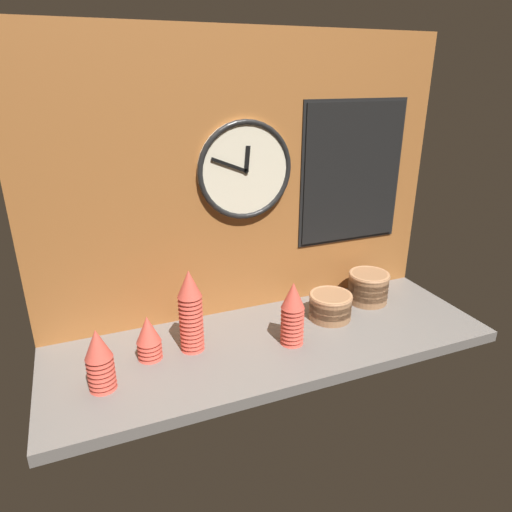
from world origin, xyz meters
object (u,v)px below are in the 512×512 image
Objects in this scene: bowl_stack_far_right at (368,286)px; wall_clock at (245,170)px; bowl_stack_right at (330,305)px; menu_board at (352,173)px; cup_stack_left at (149,338)px; cup_stack_center_left at (191,311)px; cup_stack_center_right at (293,313)px; cup_stack_far_left at (99,360)px.

bowl_stack_far_right is 0.47× the size of wall_clock.
bowl_stack_far_right is at bearing 16.40° from bowl_stack_right.
bowl_stack_right is 0.30× the size of menu_board.
wall_clock is (-50.24, 11.94, 50.27)cm from bowl_stack_far_right.
cup_stack_left is at bearing -155.24° from wall_clock.
wall_clock is at bearing -178.91° from menu_board.
cup_stack_center_left is 85.59cm from menu_board.
cup_stack_far_left is (-64.93, -1.27, -1.57)cm from cup_stack_center_right.
cup_stack_center_right is at bearing -77.87° from wall_clock.
cup_stack_center_left is at bearing 164.33° from cup_stack_center_right.
cup_stack_center_right is at bearing -154.01° from bowl_stack_right.
cup_stack_center_right is 49.78cm from cup_stack_left.
bowl_stack_right is 61.60cm from wall_clock.
cup_stack_center_left reaches higher than bowl_stack_right.
wall_clock reaches higher than cup_stack_center_left.
wall_clock is at bearing 24.76° from cup_stack_left.
cup_stack_center_right is 54.22cm from wall_clock.
cup_stack_left is 70.65cm from bowl_stack_right.
wall_clock is (-28.16, 18.44, 51.58)cm from bowl_stack_right.
bowl_stack_far_right is (43.98, 17.18, -4.96)cm from cup_stack_center_right.
wall_clock is 46.80cm from menu_board.
cup_stack_far_left is 110.51cm from bowl_stack_far_right.
menu_board reaches higher than bowl_stack_right.
cup_stack_center_left is (-33.94, 9.52, 3.14)cm from cup_stack_center_right.
cup_stack_far_left is 1.21× the size of bowl_stack_right.
bowl_stack_right is (86.83, 11.95, -4.71)cm from cup_stack_far_left.
bowl_stack_far_right is at bearing 21.33° from cup_stack_center_right.
bowl_stack_right is (70.61, 1.14, -2.36)cm from cup_stack_left.
menu_board reaches higher than cup_stack_left.
cup_stack_far_left is 19.64cm from cup_stack_left.
cup_stack_center_left is at bearing -0.06° from cup_stack_left.
cup_stack_far_left is at bearing -178.88° from cup_stack_center_right.
cup_stack_far_left is at bearing -170.39° from bowl_stack_far_right.
wall_clock reaches higher than bowl_stack_right.
menu_board reaches higher than wall_clock.
bowl_stack_right is at bearing 25.99° from cup_stack_center_right.
wall_clock is (42.44, 19.58, 49.23)cm from cup_stack_left.
cup_stack_far_left reaches higher than bowl_stack_right.
menu_board is at bearing 36.67° from cup_stack_center_right.
cup_stack_center_right reaches higher than cup_stack_left.
wall_clock is at bearing 35.29° from cup_stack_center_left.
cup_stack_far_left is 0.57× the size of wall_clock.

